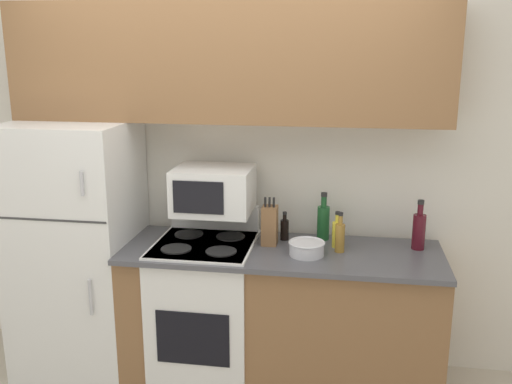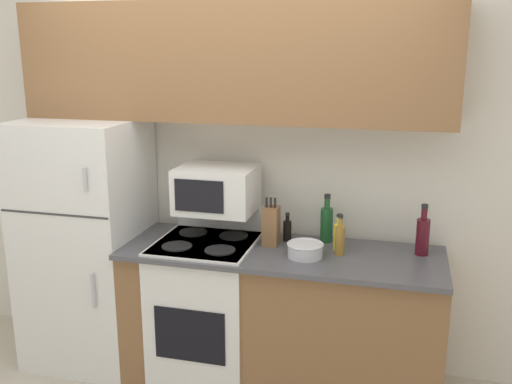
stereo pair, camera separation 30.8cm
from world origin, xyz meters
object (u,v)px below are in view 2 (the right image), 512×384
Objects in this scene: bottle_cooking_spray at (338,236)px; bottle_vinegar at (340,239)px; bowl at (305,250)px; bottle_wine_red at (423,235)px; microwave at (217,189)px; bottle_soy_sauce at (287,230)px; stove at (208,307)px; bottle_wine_green at (327,223)px; refrigerator at (87,243)px; knife_block at (271,226)px.

bottle_vinegar is at bearing -77.54° from bottle_cooking_spray.
bottle_wine_red is (0.64, 0.21, 0.07)m from bowl.
bottle_soy_sauce is at bearing 8.77° from microwave.
bottle_vinegar is (0.81, 0.01, 0.52)m from stove.
bottle_vinegar reaches higher than bowl.
bottle_wine_green reaches higher than stove.
bottle_vinegar reaches higher than bottle_soy_sauce.
refrigerator is at bearing -177.03° from bottle_wine_red.
refrigerator is 1.52× the size of stove.
bottle_cooking_spray is at bearing 45.13° from bowl.
microwave reaches higher than bowl.
refrigerator is 1.64m from bottle_cooking_spray.
bottle_soy_sauce is 0.82× the size of bottle_cooking_spray.
bottle_wine_red is at bearing 18.13° from bowl.
bottle_cooking_spray is (-0.48, -0.04, -0.03)m from bottle_wine_red.
bottle_vinegar is at bearing -0.53° from refrigerator.
knife_block is 1.24× the size of bottle_vinegar.
bottle_wine_red reaches higher than bottle_cooking_spray.
bottle_wine_red reaches higher than bowl.
bottle_vinegar is at bearing -63.17° from bottle_wine_green.
bowl is at bearing -17.39° from microwave.
knife_block is at bearing -129.87° from bottle_soy_sauce.
microwave is 0.40m from knife_block.
bottle_soy_sauce is at bearing 154.36° from bottle_vinegar.
stove is at bearing -173.05° from bottle_cooking_spray.
microwave reaches higher than knife_block.
refrigerator is at bearing -174.63° from microwave.
bottle_soy_sauce is at bearing 121.94° from bowl.
bottle_vinegar is 0.24m from bottle_wine_green.
bowl is 0.32m from bottle_wine_green.
stove is 0.91m from bottle_wine_green.
bottle_cooking_spray reaches higher than stove.
microwave is at bearing 72.39° from stove.
microwave reaches higher than bottle_wine_red.
bottle_soy_sauce is at bearing 165.79° from bottle_cooking_spray.
bottle_wine_green is (1.54, 0.20, 0.20)m from refrigerator.
bottle_wine_red is at bearing -2.84° from bottle_soy_sauce.
bottle_cooking_spray is (0.76, -0.02, -0.23)m from microwave.
bottle_wine_green is (-0.11, 0.21, 0.02)m from bottle_vinegar.
bottle_wine_green is at bearing 116.83° from bottle_vinegar.
bottle_soy_sauce is 0.38m from bottle_vinegar.
bottle_soy_sauce is (0.43, 0.07, -0.25)m from microwave.
bottle_wine_green is at bearing 24.41° from knife_block.
microwave is at bearing 172.80° from bottle_vinegar.
bowl is (1.46, -0.10, 0.13)m from refrigerator.
bottle_vinegar is (-0.46, -0.12, -0.02)m from bottle_wine_red.
bottle_wine_red reaches higher than stove.
bottle_wine_green is at bearing 9.65° from microwave.
bottle_cooking_spray is at bearing -55.49° from bottle_wine_green.
bottle_wine_red is (0.80, -0.04, 0.05)m from bottle_soy_sauce.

